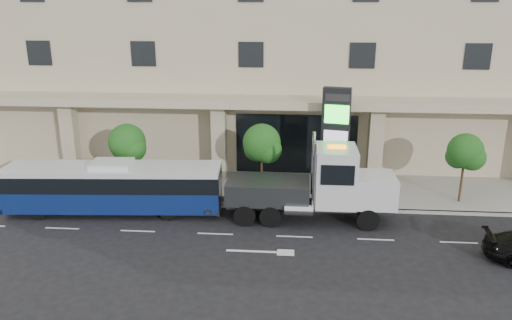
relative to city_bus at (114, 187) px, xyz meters
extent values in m
plane|color=black|center=(9.96, -0.80, -1.51)|extent=(120.00, 120.00, 0.00)
cube|color=gray|center=(9.96, 4.20, -1.44)|extent=(120.00, 6.00, 0.15)
cube|color=gray|center=(9.96, 1.20, -1.44)|extent=(120.00, 0.30, 0.15)
cube|color=tan|center=(9.96, 14.70, 8.49)|extent=(60.00, 15.00, 20.00)
cube|color=tan|center=(9.96, 6.00, 3.69)|extent=(60.00, 2.80, 0.50)
cube|color=black|center=(9.96, 7.17, 0.64)|extent=(8.00, 0.12, 4.00)
cube|color=tan|center=(-5.04, 6.00, 1.09)|extent=(0.90, 0.90, 4.90)
cube|color=tan|center=(4.96, 6.00, 1.09)|extent=(0.90, 0.90, 4.90)
cube|color=tan|center=(14.96, 6.00, 1.09)|extent=(0.90, 0.90, 4.90)
cylinder|color=#422B19|center=(-0.04, 2.80, 0.04)|extent=(0.14, 0.14, 2.80)
sphere|color=#123F12|center=(-0.04, 2.80, 1.76)|extent=(2.20, 2.20, 2.20)
sphere|color=#123F12|center=(0.31, 2.60, 1.44)|extent=(1.65, 1.65, 1.65)
sphere|color=#123F12|center=(-0.34, 3.00, 1.36)|extent=(1.54, 1.54, 1.54)
cylinder|color=#422B19|center=(7.96, 2.80, 0.11)|extent=(0.14, 0.14, 2.94)
sphere|color=#123F12|center=(7.96, 2.80, 1.91)|extent=(2.20, 2.20, 2.20)
sphere|color=#123F12|center=(8.31, 2.60, 1.58)|extent=(1.65, 1.65, 1.65)
sphere|color=#123F12|center=(7.66, 3.00, 1.49)|extent=(1.54, 1.54, 1.54)
cylinder|color=#422B19|center=(19.46, 2.80, 0.00)|extent=(0.14, 0.14, 2.73)
sphere|color=#123F12|center=(19.46, 2.80, 1.68)|extent=(2.00, 2.00, 2.00)
sphere|color=#123F12|center=(19.81, 2.60, 1.37)|extent=(1.50, 1.50, 1.50)
sphere|color=#123F12|center=(19.16, 3.00, 1.29)|extent=(1.40, 1.40, 1.40)
cylinder|color=black|center=(-3.82, -1.29, -1.03)|extent=(0.99, 0.36, 0.98)
cylinder|color=black|center=(-3.96, 0.76, -1.03)|extent=(0.99, 0.36, 0.98)
cylinder|color=black|center=(3.19, -0.81, -1.03)|extent=(0.99, 0.36, 0.98)
cylinder|color=black|center=(3.05, 1.23, -1.03)|extent=(0.99, 0.36, 0.98)
cube|color=navy|center=(0.01, 0.00, -0.59)|extent=(11.85, 3.23, 1.17)
cube|color=black|center=(0.01, 0.00, 0.44)|extent=(11.85, 3.27, 0.88)
cube|color=silver|center=(0.01, 0.00, 1.02)|extent=(11.85, 3.23, 0.29)
cube|color=silver|center=(0.01, 0.00, 1.32)|extent=(2.25, 1.70, 0.29)
cube|color=#2D3033|center=(-5.78, -0.39, -1.07)|extent=(0.31, 2.44, 0.29)
cube|color=#2D3033|center=(5.80, 0.40, -1.07)|extent=(0.31, 2.44, 0.29)
cube|color=#2D3033|center=(10.73, -0.11, -0.68)|extent=(8.83, 1.09, 0.42)
cube|color=silver|center=(14.10, -0.13, 0.30)|extent=(2.09, 2.40, 1.56)
cube|color=silver|center=(15.14, -0.14, 0.30)|extent=(0.09, 2.08, 1.25)
cube|color=silver|center=(12.03, -0.12, 1.03)|extent=(2.09, 2.61, 3.01)
cube|color=black|center=(13.01, -0.13, 1.50)|extent=(0.11, 2.28, 1.25)
cylinder|color=silver|center=(10.88, -1.26, 1.29)|extent=(0.19, 0.19, 3.53)
cylinder|color=silver|center=(10.89, 1.03, 1.29)|extent=(0.19, 0.19, 3.53)
cube|color=#2D3033|center=(8.50, -0.10, 0.10)|extent=(4.37, 2.52, 1.14)
cube|color=#2D3033|center=(6.01, -0.09, -0.53)|extent=(1.66, 0.30, 0.23)
cube|color=#2D3033|center=(5.38, -0.08, -0.94)|extent=(0.27, 1.87, 0.19)
cube|color=orange|center=(12.03, -0.12, 2.59)|extent=(0.94, 0.37, 0.15)
cylinder|color=black|center=(13.68, -1.22, -0.94)|extent=(1.14, 0.34, 1.14)
cylinder|color=black|center=(13.69, 0.96, -0.94)|extent=(1.14, 0.34, 1.14)
cylinder|color=black|center=(8.70, -1.19, -0.94)|extent=(1.14, 0.34, 1.14)
cylinder|color=black|center=(8.71, 0.99, -0.94)|extent=(1.14, 0.34, 1.14)
cylinder|color=black|center=(7.35, -1.18, -0.94)|extent=(1.14, 0.34, 1.14)
cylinder|color=black|center=(7.36, 1.00, -0.94)|extent=(1.14, 0.34, 1.14)
cube|color=black|center=(12.22, 3.55, 1.84)|extent=(1.68, 0.87, 6.41)
cube|color=#25DE2E|center=(12.22, 3.25, 3.55)|extent=(1.37, 0.36, 1.07)
cube|color=silver|center=(12.22, 3.25, 2.27)|extent=(1.37, 0.36, 0.64)
cube|color=#262628|center=(12.22, 3.25, 4.51)|extent=(1.37, 0.36, 0.43)
camera|label=1|loc=(9.85, -24.95, 9.65)|focal=35.00mm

